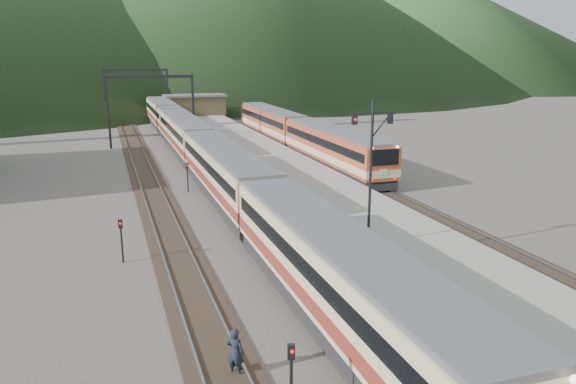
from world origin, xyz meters
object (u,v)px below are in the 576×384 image
object	(u,v)px
main_train	(201,149)
signal_mast	(371,159)
worker	(235,352)
second_train	(298,134)

from	to	relation	value
main_train	signal_mast	world-z (taller)	signal_mast
main_train	worker	xyz separation A→B (m)	(-4.58, -33.01, -1.22)
signal_mast	worker	xyz separation A→B (m)	(-8.67, -7.90, -4.54)
signal_mast	main_train	bearing A→B (deg)	99.24
worker	signal_mast	bearing A→B (deg)	-97.13
main_train	signal_mast	xyz separation A→B (m)	(4.09, -25.12, 3.33)
main_train	signal_mast	size ratio (longest dim) A/B	11.39
second_train	main_train	bearing A→B (deg)	-149.37
second_train	signal_mast	xyz separation A→B (m)	(-7.41, -31.93, 3.41)
main_train	second_train	xyz separation A→B (m)	(11.50, 6.81, -0.09)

